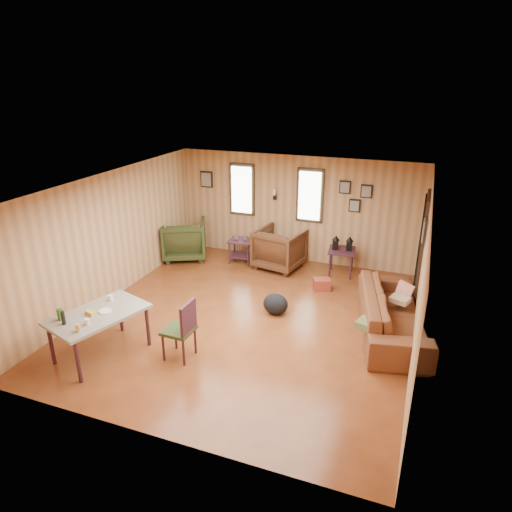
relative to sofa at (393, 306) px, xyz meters
The scene contains 11 objects.
room 2.34m from the sofa, behind, with size 5.54×6.04×2.44m.
sofa is the anchor object (origin of this frame).
recliner_brown 3.25m from the sofa, 142.72° to the left, with size 0.95×0.89×0.98m, color #492816.
recliner_green 5.14m from the sofa, 160.18° to the left, with size 0.97×0.90×0.99m, color #2F3819.
end_table 4.00m from the sofa, 150.89° to the left, with size 0.57×0.52×0.67m.
side_table 2.40m from the sofa, 120.85° to the left, with size 0.61×0.61×0.88m.
cooler 1.89m from the sofa, 140.84° to the left, with size 0.39×0.34×0.23m.
backpack 2.02m from the sofa, behind, with size 0.53×0.45×0.39m.
sofa_pillows 0.18m from the sofa, 118.58° to the right, with size 0.81×1.56×0.32m.
dining_table 4.67m from the sofa, 151.41° to the right, with size 1.23×1.59×0.92m.
dining_chair 3.43m from the sofa, 146.92° to the right, with size 0.44×0.44×0.95m.
Camera 1 is at (2.60, -6.56, 4.03)m, focal length 32.00 mm.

